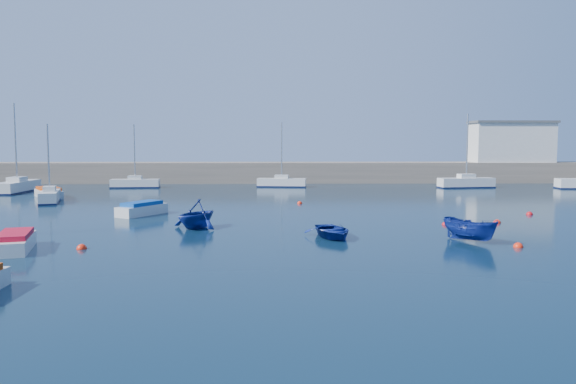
{
  "coord_description": "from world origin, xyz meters",
  "views": [
    {
      "loc": [
        -0.29,
        -25.99,
        5.4
      ],
      "look_at": [
        0.53,
        15.25,
        1.6
      ],
      "focal_mm": 35.0,
      "sensor_mm": 36.0,
      "label": 1
    }
  ],
  "objects_px": {
    "sailboat_3": "(50,196)",
    "sailboat_7": "(466,182)",
    "dinghy_center": "(332,231)",
    "sailboat_6": "(282,182)",
    "dinghy_right": "(470,230)",
    "motorboat_0": "(15,242)",
    "motorboat_2": "(49,193)",
    "sailboat_4": "(17,186)",
    "dinghy_left": "(197,214)",
    "sailboat_5": "(135,183)",
    "motorboat_1": "(142,209)",
    "harbor_office": "(511,143)"
  },
  "relations": [
    {
      "from": "sailboat_4",
      "to": "dinghy_center",
      "type": "bearing_deg",
      "value": -42.08
    },
    {
      "from": "sailboat_7",
      "to": "dinghy_center",
      "type": "distance_m",
      "value": 37.66
    },
    {
      "from": "sailboat_4",
      "to": "motorboat_1",
      "type": "height_order",
      "value": "sailboat_4"
    },
    {
      "from": "motorboat_2",
      "to": "dinghy_center",
      "type": "xyz_separation_m",
      "value": [
        24.67,
        -22.39,
        -0.1
      ]
    },
    {
      "from": "harbor_office",
      "to": "motorboat_0",
      "type": "distance_m",
      "value": 62.18
    },
    {
      "from": "dinghy_left",
      "to": "sailboat_7",
      "type": "bearing_deg",
      "value": 78.54
    },
    {
      "from": "sailboat_6",
      "to": "dinghy_right",
      "type": "xyz_separation_m",
      "value": [
        9.75,
        -35.72,
        0.09
      ]
    },
    {
      "from": "sailboat_7",
      "to": "motorboat_2",
      "type": "height_order",
      "value": "sailboat_7"
    },
    {
      "from": "motorboat_0",
      "to": "dinghy_left",
      "type": "height_order",
      "value": "dinghy_left"
    },
    {
      "from": "harbor_office",
      "to": "sailboat_7",
      "type": "distance_m",
      "value": 12.84
    },
    {
      "from": "sailboat_7",
      "to": "dinghy_left",
      "type": "bearing_deg",
      "value": 128.82
    },
    {
      "from": "sailboat_3",
      "to": "dinghy_center",
      "type": "bearing_deg",
      "value": -55.37
    },
    {
      "from": "motorboat_2",
      "to": "dinghy_left",
      "type": "height_order",
      "value": "dinghy_left"
    },
    {
      "from": "sailboat_5",
      "to": "motorboat_0",
      "type": "height_order",
      "value": "sailboat_5"
    },
    {
      "from": "sailboat_4",
      "to": "sailboat_7",
      "type": "height_order",
      "value": "sailboat_4"
    },
    {
      "from": "dinghy_center",
      "to": "dinghy_right",
      "type": "xyz_separation_m",
      "value": [
        7.24,
        -1.46,
        0.28
      ]
    },
    {
      "from": "sailboat_4",
      "to": "dinghy_right",
      "type": "xyz_separation_m",
      "value": [
        37.47,
        -29.62,
        0.01
      ]
    },
    {
      "from": "motorboat_2",
      "to": "dinghy_right",
      "type": "relative_size",
      "value": 1.49
    },
    {
      "from": "sailboat_6",
      "to": "dinghy_center",
      "type": "relative_size",
      "value": 2.08
    },
    {
      "from": "sailboat_3",
      "to": "dinghy_right",
      "type": "bearing_deg",
      "value": -50.0
    },
    {
      "from": "motorboat_1",
      "to": "dinghy_center",
      "type": "relative_size",
      "value": 1.16
    },
    {
      "from": "sailboat_4",
      "to": "dinghy_left",
      "type": "distance_m",
      "value": 33.19
    },
    {
      "from": "motorboat_1",
      "to": "dinghy_center",
      "type": "distance_m",
      "value": 16.14
    },
    {
      "from": "sailboat_3",
      "to": "sailboat_6",
      "type": "distance_m",
      "value": 25.93
    },
    {
      "from": "sailboat_3",
      "to": "sailboat_7",
      "type": "height_order",
      "value": "sailboat_7"
    },
    {
      "from": "sailboat_5",
      "to": "motorboat_1",
      "type": "height_order",
      "value": "sailboat_5"
    },
    {
      "from": "sailboat_7",
      "to": "sailboat_4",
      "type": "bearing_deg",
      "value": 86.51
    },
    {
      "from": "dinghy_left",
      "to": "sailboat_6",
      "type": "bearing_deg",
      "value": 110.7
    },
    {
      "from": "sailboat_5",
      "to": "sailboat_7",
      "type": "relative_size",
      "value": 0.86
    },
    {
      "from": "sailboat_6",
      "to": "motorboat_2",
      "type": "relative_size",
      "value": 1.49
    },
    {
      "from": "sailboat_5",
      "to": "dinghy_center",
      "type": "relative_size",
      "value": 2.01
    },
    {
      "from": "dinghy_left",
      "to": "dinghy_right",
      "type": "height_order",
      "value": "dinghy_left"
    },
    {
      "from": "sailboat_5",
      "to": "motorboat_2",
      "type": "relative_size",
      "value": 1.44
    },
    {
      "from": "harbor_office",
      "to": "motorboat_2",
      "type": "bearing_deg",
      "value": -160.12
    },
    {
      "from": "sailboat_5",
      "to": "dinghy_right",
      "type": "distance_m",
      "value": 43.74
    },
    {
      "from": "sailboat_7",
      "to": "harbor_office",
      "type": "bearing_deg",
      "value": -54.51
    },
    {
      "from": "sailboat_7",
      "to": "dinghy_center",
      "type": "relative_size",
      "value": 2.34
    },
    {
      "from": "dinghy_left",
      "to": "dinghy_right",
      "type": "xyz_separation_m",
      "value": [
        15.26,
        -4.96,
        -0.24
      ]
    },
    {
      "from": "sailboat_4",
      "to": "motorboat_2",
      "type": "xyz_separation_m",
      "value": [
        5.57,
        -5.77,
        -0.17
      ]
    },
    {
      "from": "sailboat_7",
      "to": "motorboat_2",
      "type": "xyz_separation_m",
      "value": [
        -43.28,
        -10.35,
        -0.16
      ]
    },
    {
      "from": "motorboat_0",
      "to": "motorboat_2",
      "type": "xyz_separation_m",
      "value": [
        -8.7,
        25.73,
        0.04
      ]
    },
    {
      "from": "sailboat_5",
      "to": "motorboat_1",
      "type": "bearing_deg",
      "value": -168.74
    },
    {
      "from": "motorboat_2",
      "to": "motorboat_0",
      "type": "bearing_deg",
      "value": -104.14
    },
    {
      "from": "sailboat_3",
      "to": "sailboat_7",
      "type": "relative_size",
      "value": 0.81
    },
    {
      "from": "sailboat_3",
      "to": "dinghy_center",
      "type": "height_order",
      "value": "sailboat_3"
    },
    {
      "from": "sailboat_6",
      "to": "motorboat_0",
      "type": "xyz_separation_m",
      "value": [
        -13.46,
        -37.6,
        -0.13
      ]
    },
    {
      "from": "motorboat_2",
      "to": "dinghy_right",
      "type": "bearing_deg",
      "value": -69.6
    },
    {
      "from": "sailboat_4",
      "to": "dinghy_left",
      "type": "height_order",
      "value": "sailboat_4"
    },
    {
      "from": "sailboat_3",
      "to": "sailboat_4",
      "type": "bearing_deg",
      "value": 109.68
    },
    {
      "from": "dinghy_center",
      "to": "sailboat_6",
      "type": "bearing_deg",
      "value": 81.46
    }
  ]
}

